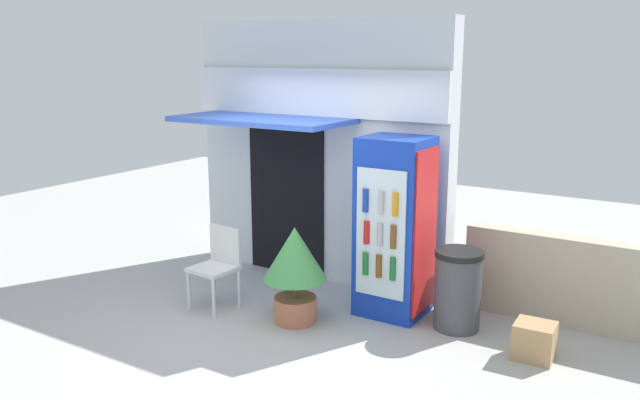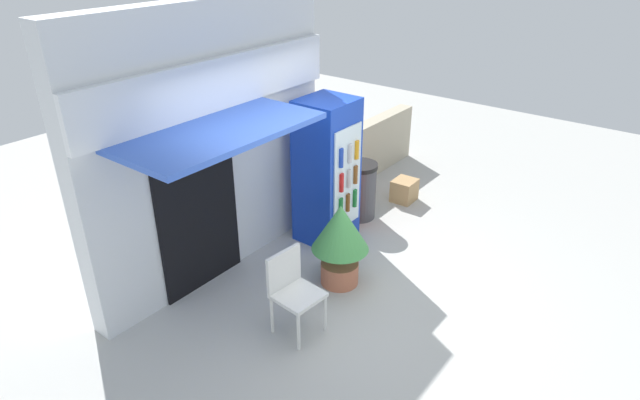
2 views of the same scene
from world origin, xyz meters
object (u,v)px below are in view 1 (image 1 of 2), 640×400
at_px(plastic_chair, 218,261).
at_px(potted_plant_near_shop, 295,264).
at_px(trash_bin, 458,290).
at_px(drink_cooler, 395,227).
at_px(cardboard_box, 534,341).

bearing_deg(plastic_chair, potted_plant_near_shop, 5.44).
bearing_deg(trash_bin, plastic_chair, -161.37).
bearing_deg(trash_bin, drink_cooler, 178.01).
distance_m(plastic_chair, trash_bin, 2.57).
bearing_deg(potted_plant_near_shop, trash_bin, 26.20).
relative_size(potted_plant_near_shop, cardboard_box, 2.87).
height_order(drink_cooler, cardboard_box, drink_cooler).
bearing_deg(trash_bin, cardboard_box, -17.39).
height_order(plastic_chair, cardboard_box, plastic_chair).
relative_size(drink_cooler, potted_plant_near_shop, 1.87).
bearing_deg(trash_bin, potted_plant_near_shop, -153.80).
relative_size(potted_plant_near_shop, trash_bin, 1.24).
distance_m(plastic_chair, potted_plant_near_shop, 0.96).
relative_size(drink_cooler, trash_bin, 2.32).
bearing_deg(potted_plant_near_shop, plastic_chair, -174.56).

